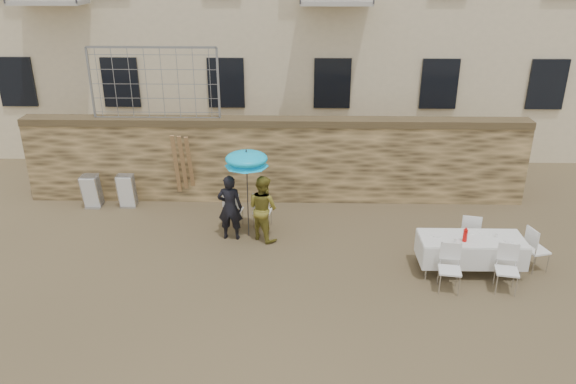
{
  "coord_description": "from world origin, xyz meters",
  "views": [
    {
      "loc": [
        0.65,
        -8.83,
        6.12
      ],
      "look_at": [
        0.4,
        2.2,
        1.4
      ],
      "focal_mm": 35.0,
      "sensor_mm": 36.0,
      "label": 1
    }
  ],
  "objects_px": {
    "woman_dress": "(263,208)",
    "soda_bottle": "(465,235)",
    "couple_chair_left": "(233,209)",
    "table_chair_back": "(469,233)",
    "chair_stack_right": "(128,189)",
    "couple_chair_right": "(262,209)",
    "chair_stack_left": "(94,188)",
    "table_chair_side": "(537,249)",
    "banquet_table": "(472,240)",
    "man_suit": "(230,207)",
    "umbrella": "(247,161)",
    "table_chair_front_left": "(450,269)",
    "table_chair_front_right": "(507,270)"
  },
  "relations": [
    {
      "from": "banquet_table",
      "to": "chair_stack_left",
      "type": "height_order",
      "value": "chair_stack_left"
    },
    {
      "from": "chair_stack_left",
      "to": "man_suit",
      "type": "bearing_deg",
      "value": -25.3
    },
    {
      "from": "woman_dress",
      "to": "table_chair_front_left",
      "type": "distance_m",
      "value": 4.32
    },
    {
      "from": "couple_chair_left",
      "to": "table_chair_back",
      "type": "bearing_deg",
      "value": 177.37
    },
    {
      "from": "man_suit",
      "to": "table_chair_back",
      "type": "bearing_deg",
      "value": 178.03
    },
    {
      "from": "couple_chair_right",
      "to": "table_chair_side",
      "type": "distance_m",
      "value": 6.08
    },
    {
      "from": "table_chair_back",
      "to": "chair_stack_left",
      "type": "distance_m",
      "value": 9.39
    },
    {
      "from": "chair_stack_left",
      "to": "banquet_table",
      "type": "bearing_deg",
      "value": -19.48
    },
    {
      "from": "couple_chair_left",
      "to": "table_chair_back",
      "type": "relative_size",
      "value": 1.0
    },
    {
      "from": "umbrella",
      "to": "woman_dress",
      "type": "bearing_deg",
      "value": -15.95
    },
    {
      "from": "woman_dress",
      "to": "chair_stack_right",
      "type": "relative_size",
      "value": 1.68
    },
    {
      "from": "table_chair_side",
      "to": "couple_chair_right",
      "type": "bearing_deg",
      "value": 57.36
    },
    {
      "from": "couple_chair_right",
      "to": "banquet_table",
      "type": "bearing_deg",
      "value": 164.0
    },
    {
      "from": "woman_dress",
      "to": "soda_bottle",
      "type": "distance_m",
      "value": 4.42
    },
    {
      "from": "couple_chair_right",
      "to": "chair_stack_left",
      "type": "distance_m",
      "value": 4.65
    },
    {
      "from": "couple_chair_right",
      "to": "table_chair_front_left",
      "type": "bearing_deg",
      "value": 152.48
    },
    {
      "from": "woman_dress",
      "to": "soda_bottle",
      "type": "bearing_deg",
      "value": -160.34
    },
    {
      "from": "table_chair_front_left",
      "to": "table_chair_side",
      "type": "xyz_separation_m",
      "value": [
        2.0,
        0.85,
        0.0
      ]
    },
    {
      "from": "woman_dress",
      "to": "couple_chair_left",
      "type": "height_order",
      "value": "woman_dress"
    },
    {
      "from": "table_chair_back",
      "to": "chair_stack_left",
      "type": "height_order",
      "value": "table_chair_back"
    },
    {
      "from": "man_suit",
      "to": "soda_bottle",
      "type": "xyz_separation_m",
      "value": [
        4.91,
        -1.51,
        0.13
      ]
    },
    {
      "from": "table_chair_side",
      "to": "couple_chair_left",
      "type": "bearing_deg",
      "value": 59.12
    },
    {
      "from": "table_chair_front_left",
      "to": "umbrella",
      "type": "bearing_deg",
      "value": 159.59
    },
    {
      "from": "banquet_table",
      "to": "man_suit",
      "type": "bearing_deg",
      "value": 165.13
    },
    {
      "from": "woman_dress",
      "to": "chair_stack_left",
      "type": "height_order",
      "value": "woman_dress"
    },
    {
      "from": "table_chair_back",
      "to": "couple_chair_left",
      "type": "bearing_deg",
      "value": 0.46
    },
    {
      "from": "banquet_table",
      "to": "table_chair_back",
      "type": "relative_size",
      "value": 2.19
    },
    {
      "from": "couple_chair_right",
      "to": "soda_bottle",
      "type": "height_order",
      "value": "soda_bottle"
    },
    {
      "from": "umbrella",
      "to": "table_chair_side",
      "type": "bearing_deg",
      "value": -12.52
    },
    {
      "from": "woman_dress",
      "to": "chair_stack_left",
      "type": "bearing_deg",
      "value": 18.04
    },
    {
      "from": "man_suit",
      "to": "table_chair_side",
      "type": "relative_size",
      "value": 1.62
    },
    {
      "from": "man_suit",
      "to": "couple_chair_right",
      "type": "distance_m",
      "value": 0.94
    },
    {
      "from": "table_chair_front_right",
      "to": "table_chair_back",
      "type": "height_order",
      "value": "same"
    },
    {
      "from": "man_suit",
      "to": "umbrella",
      "type": "height_order",
      "value": "umbrella"
    },
    {
      "from": "table_chair_front_left",
      "to": "table_chair_back",
      "type": "bearing_deg",
      "value": 70.53
    },
    {
      "from": "couple_chair_left",
      "to": "chair_stack_right",
      "type": "distance_m",
      "value": 3.14
    },
    {
      "from": "umbrella",
      "to": "soda_bottle",
      "type": "distance_m",
      "value": 4.88
    },
    {
      "from": "banquet_table",
      "to": "table_chair_side",
      "type": "distance_m",
      "value": 1.43
    },
    {
      "from": "man_suit",
      "to": "couple_chair_right",
      "type": "xyz_separation_m",
      "value": [
        0.7,
        0.55,
        -0.3
      ]
    },
    {
      "from": "couple_chair_right",
      "to": "banquet_table",
      "type": "distance_m",
      "value": 4.81
    },
    {
      "from": "couple_chair_left",
      "to": "banquet_table",
      "type": "distance_m",
      "value": 5.46
    },
    {
      "from": "man_suit",
      "to": "banquet_table",
      "type": "xyz_separation_m",
      "value": [
        5.11,
        -1.36,
        -0.05
      ]
    },
    {
      "from": "couple_chair_left",
      "to": "soda_bottle",
      "type": "height_order",
      "value": "soda_bottle"
    },
    {
      "from": "umbrella",
      "to": "chair_stack_right",
      "type": "relative_size",
      "value": 2.15
    },
    {
      "from": "table_chair_back",
      "to": "man_suit",
      "type": "bearing_deg",
      "value": 6.25
    },
    {
      "from": "banquet_table",
      "to": "chair_stack_right",
      "type": "distance_m",
      "value": 8.59
    },
    {
      "from": "woman_dress",
      "to": "couple_chair_right",
      "type": "height_order",
      "value": "woman_dress"
    },
    {
      "from": "table_chair_side",
      "to": "umbrella",
      "type": "bearing_deg",
      "value": 62.11
    },
    {
      "from": "umbrella",
      "to": "chair_stack_left",
      "type": "xyz_separation_m",
      "value": [
        -4.18,
        1.69,
        -1.4
      ]
    },
    {
      "from": "couple_chair_left",
      "to": "banquet_table",
      "type": "height_order",
      "value": "couple_chair_left"
    }
  ]
}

